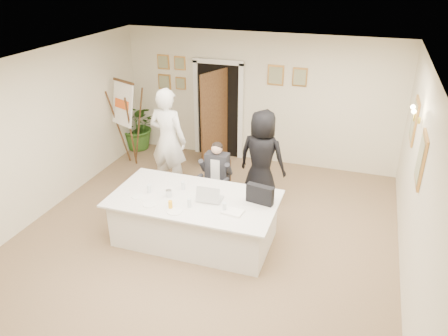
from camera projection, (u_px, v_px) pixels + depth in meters
floor at (201, 244)px, 6.97m from camera, size 7.00×7.00×0.00m
ceiling at (196, 70)px, 5.76m from camera, size 6.00×7.00×0.02m
wall_back at (259, 99)px, 9.36m from camera, size 6.00×0.10×2.80m
wall_left at (30, 141)px, 7.23m from camera, size 0.10×7.00×2.80m
wall_right at (420, 198)px, 5.51m from camera, size 0.10×7.00×2.80m
doorway at (217, 113)px, 9.61m from camera, size 1.14×0.86×2.20m
pictures_back_wall at (223, 76)px, 9.37m from camera, size 3.40×0.06×0.80m
pictures_right_wall at (417, 138)px, 6.39m from camera, size 0.06×2.20×0.80m
wall_sconce at (416, 115)px, 6.26m from camera, size 0.20×0.30×0.24m
conference_table at (195, 219)px, 6.93m from camera, size 2.59×1.38×0.78m
seated_man at (216, 176)px, 7.73m from camera, size 0.66×0.68×1.29m
flip_chart at (129, 127)px, 9.38m from camera, size 0.66×0.53×1.84m
standing_man at (168, 140)px, 8.26m from camera, size 0.78×0.55×2.03m
standing_woman at (262, 158)px, 7.83m from camera, size 0.94×0.69×1.78m
potted_palm at (139, 126)px, 10.26m from camera, size 1.12×1.00×1.14m
laptop at (211, 191)px, 6.67m from camera, size 0.39×0.40×0.28m
laptop_bag at (260, 194)px, 6.56m from camera, size 0.43×0.19×0.29m
paper_stack at (233, 212)px, 6.36m from camera, size 0.32×0.25×0.03m
plate_left at (138, 196)px, 6.80m from camera, size 0.24×0.24×0.01m
plate_mid at (149, 205)px, 6.56m from camera, size 0.22×0.22×0.01m
plate_near at (175, 211)px, 6.39m from camera, size 0.27×0.27×0.01m
glass_a at (149, 189)px, 6.89m from camera, size 0.08×0.08×0.14m
glass_b at (189, 203)px, 6.48m from camera, size 0.07×0.07×0.14m
glass_c at (224, 207)px, 6.38m from camera, size 0.07×0.07×0.14m
glass_d at (183, 185)px, 6.98m from camera, size 0.07×0.07×0.14m
oj_glass at (170, 205)px, 6.44m from camera, size 0.07×0.07×0.13m
steel_jug at (169, 193)px, 6.78m from camera, size 0.10×0.10×0.11m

